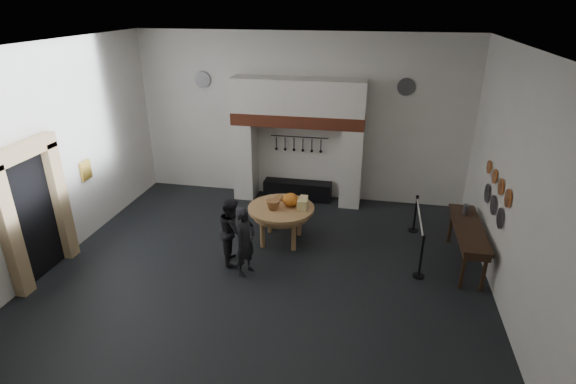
% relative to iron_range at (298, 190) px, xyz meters
% --- Properties ---
extents(floor, '(9.00, 8.00, 0.02)m').
position_rel_iron_range_xyz_m(floor, '(0.00, -3.72, -0.25)').
color(floor, black).
rests_on(floor, ground).
extents(ceiling, '(9.00, 8.00, 0.02)m').
position_rel_iron_range_xyz_m(ceiling, '(0.00, -3.72, 4.25)').
color(ceiling, silver).
rests_on(ceiling, wall_back).
extents(wall_back, '(9.00, 0.02, 4.50)m').
position_rel_iron_range_xyz_m(wall_back, '(0.00, 0.28, 2.00)').
color(wall_back, silver).
rests_on(wall_back, floor).
extents(wall_front, '(9.00, 0.02, 4.50)m').
position_rel_iron_range_xyz_m(wall_front, '(0.00, -7.72, 2.00)').
color(wall_front, silver).
rests_on(wall_front, floor).
extents(wall_left, '(0.02, 8.00, 4.50)m').
position_rel_iron_range_xyz_m(wall_left, '(-4.50, -3.72, 2.00)').
color(wall_left, silver).
rests_on(wall_left, floor).
extents(wall_right, '(0.02, 8.00, 4.50)m').
position_rel_iron_range_xyz_m(wall_right, '(4.50, -3.72, 2.00)').
color(wall_right, silver).
rests_on(wall_right, floor).
extents(chimney_pier_left, '(0.55, 0.70, 2.15)m').
position_rel_iron_range_xyz_m(chimney_pier_left, '(-1.48, -0.07, 0.82)').
color(chimney_pier_left, silver).
rests_on(chimney_pier_left, floor).
extents(chimney_pier_right, '(0.55, 0.70, 2.15)m').
position_rel_iron_range_xyz_m(chimney_pier_right, '(1.48, -0.07, 0.82)').
color(chimney_pier_right, silver).
rests_on(chimney_pier_right, floor).
extents(hearth_brick_band, '(3.50, 0.72, 0.32)m').
position_rel_iron_range_xyz_m(hearth_brick_band, '(0.00, -0.07, 2.06)').
color(hearth_brick_band, '#9E442B').
rests_on(hearth_brick_band, chimney_pier_left).
extents(chimney_hood, '(3.50, 0.70, 0.90)m').
position_rel_iron_range_xyz_m(chimney_hood, '(0.00, -0.07, 2.67)').
color(chimney_hood, silver).
rests_on(chimney_hood, hearth_brick_band).
extents(iron_range, '(1.90, 0.45, 0.50)m').
position_rel_iron_range_xyz_m(iron_range, '(0.00, 0.00, 0.00)').
color(iron_range, black).
rests_on(iron_range, floor).
extents(utensil_rail, '(1.60, 0.02, 0.02)m').
position_rel_iron_range_xyz_m(utensil_rail, '(0.00, 0.20, 1.50)').
color(utensil_rail, black).
rests_on(utensil_rail, wall_back).
extents(door_recess, '(0.04, 1.10, 2.50)m').
position_rel_iron_range_xyz_m(door_recess, '(-4.47, -4.72, 1.00)').
color(door_recess, black).
rests_on(door_recess, floor).
extents(door_jamb_near, '(0.22, 0.30, 2.60)m').
position_rel_iron_range_xyz_m(door_jamb_near, '(-4.38, -5.42, 1.05)').
color(door_jamb_near, tan).
rests_on(door_jamb_near, floor).
extents(door_jamb_far, '(0.22, 0.30, 2.60)m').
position_rel_iron_range_xyz_m(door_jamb_far, '(-4.38, -4.02, 1.05)').
color(door_jamb_far, tan).
rests_on(door_jamb_far, floor).
extents(door_lintel, '(0.22, 1.70, 0.30)m').
position_rel_iron_range_xyz_m(door_lintel, '(-4.38, -4.72, 2.40)').
color(door_lintel, tan).
rests_on(door_lintel, door_jamb_near).
extents(wall_plaque, '(0.05, 0.34, 0.44)m').
position_rel_iron_range_xyz_m(wall_plaque, '(-4.45, -2.92, 1.35)').
color(wall_plaque, gold).
rests_on(wall_plaque, wall_left).
extents(work_table, '(1.57, 1.57, 0.07)m').
position_rel_iron_range_xyz_m(work_table, '(0.06, -2.47, 0.59)').
color(work_table, tan).
rests_on(work_table, floor).
extents(pumpkin, '(0.36, 0.36, 0.31)m').
position_rel_iron_range_xyz_m(pumpkin, '(0.26, -2.37, 0.78)').
color(pumpkin, orange).
rests_on(pumpkin, work_table).
extents(cheese_block_big, '(0.22, 0.22, 0.24)m').
position_rel_iron_range_xyz_m(cheese_block_big, '(0.56, -2.52, 0.74)').
color(cheese_block_big, '#D0C07C').
rests_on(cheese_block_big, work_table).
extents(cheese_block_small, '(0.18, 0.18, 0.20)m').
position_rel_iron_range_xyz_m(cheese_block_small, '(0.54, -2.22, 0.72)').
color(cheese_block_small, '#E1C287').
rests_on(cheese_block_small, work_table).
extents(wicker_basket, '(0.33, 0.33, 0.22)m').
position_rel_iron_range_xyz_m(wicker_basket, '(-0.09, -2.62, 0.73)').
color(wicker_basket, '#985F38').
rests_on(wicker_basket, work_table).
extents(bread_loaf, '(0.31, 0.18, 0.13)m').
position_rel_iron_range_xyz_m(bread_loaf, '(-0.04, -2.12, 0.69)').
color(bread_loaf, '#9F6838').
rests_on(bread_loaf, work_table).
extents(visitor_near, '(0.54, 0.64, 1.49)m').
position_rel_iron_range_xyz_m(visitor_near, '(-0.37, -3.92, 0.50)').
color(visitor_near, black).
rests_on(visitor_near, floor).
extents(visitor_far, '(0.76, 0.86, 1.46)m').
position_rel_iron_range_xyz_m(visitor_far, '(-0.77, -3.52, 0.48)').
color(visitor_far, black).
rests_on(visitor_far, floor).
extents(side_table, '(0.55, 2.20, 0.06)m').
position_rel_iron_range_xyz_m(side_table, '(4.10, -2.68, 0.62)').
color(side_table, '#331F12').
rests_on(side_table, floor).
extents(pewter_jug, '(0.12, 0.12, 0.22)m').
position_rel_iron_range_xyz_m(pewter_jug, '(4.10, -2.08, 0.76)').
color(pewter_jug, '#54545A').
rests_on(pewter_jug, side_table).
extents(copper_pan_a, '(0.03, 0.34, 0.34)m').
position_rel_iron_range_xyz_m(copper_pan_a, '(4.46, -3.52, 1.70)').
color(copper_pan_a, '#C6662D').
rests_on(copper_pan_a, wall_right).
extents(copper_pan_b, '(0.03, 0.32, 0.32)m').
position_rel_iron_range_xyz_m(copper_pan_b, '(4.46, -2.97, 1.70)').
color(copper_pan_b, '#C6662D').
rests_on(copper_pan_b, wall_right).
extents(copper_pan_c, '(0.03, 0.30, 0.30)m').
position_rel_iron_range_xyz_m(copper_pan_c, '(4.46, -2.42, 1.70)').
color(copper_pan_c, '#C6662D').
rests_on(copper_pan_c, wall_right).
extents(copper_pan_d, '(0.03, 0.28, 0.28)m').
position_rel_iron_range_xyz_m(copper_pan_d, '(4.46, -1.87, 1.70)').
color(copper_pan_d, '#C6662D').
rests_on(copper_pan_d, wall_right).
extents(pewter_plate_left, '(0.03, 0.40, 0.40)m').
position_rel_iron_range_xyz_m(pewter_plate_left, '(4.46, -3.32, 1.20)').
color(pewter_plate_left, '#4C4C51').
rests_on(pewter_plate_left, wall_right).
extents(pewter_plate_mid, '(0.03, 0.40, 0.40)m').
position_rel_iron_range_xyz_m(pewter_plate_mid, '(4.46, -2.72, 1.20)').
color(pewter_plate_mid, '#4C4C51').
rests_on(pewter_plate_mid, wall_right).
extents(pewter_plate_right, '(0.03, 0.40, 0.40)m').
position_rel_iron_range_xyz_m(pewter_plate_right, '(4.46, -2.12, 1.20)').
color(pewter_plate_right, '#4C4C51').
rests_on(pewter_plate_right, wall_right).
extents(pewter_plate_back_left, '(0.44, 0.03, 0.44)m').
position_rel_iron_range_xyz_m(pewter_plate_back_left, '(-2.70, 0.24, 2.95)').
color(pewter_plate_back_left, '#4C4C51').
rests_on(pewter_plate_back_left, wall_back).
extents(pewter_plate_back_right, '(0.44, 0.03, 0.44)m').
position_rel_iron_range_xyz_m(pewter_plate_back_right, '(2.70, 0.24, 2.95)').
color(pewter_plate_back_right, '#4C4C51').
rests_on(pewter_plate_back_right, wall_back).
extents(barrier_post_near, '(0.05, 0.05, 0.90)m').
position_rel_iron_range_xyz_m(barrier_post_near, '(3.13, -3.37, 0.20)').
color(barrier_post_near, black).
rests_on(barrier_post_near, floor).
extents(barrier_post_far, '(0.05, 0.05, 0.90)m').
position_rel_iron_range_xyz_m(barrier_post_far, '(3.13, -1.37, 0.20)').
color(barrier_post_far, black).
rests_on(barrier_post_far, floor).
extents(barrier_rope, '(0.04, 2.00, 0.04)m').
position_rel_iron_range_xyz_m(barrier_rope, '(3.13, -2.37, 0.60)').
color(barrier_rope, silver).
rests_on(barrier_rope, barrier_post_near).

